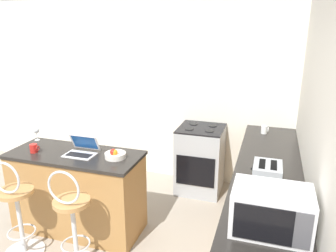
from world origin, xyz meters
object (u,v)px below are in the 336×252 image
(bar_stool_far, at_px, (72,222))
(wine_glass_short, at_px, (36,130))
(microwave, at_px, (271,211))
(toaster, at_px, (267,174))
(mug_white, at_px, (264,130))
(bar_stool_near, at_px, (17,211))
(mug_red, at_px, (34,148))
(laptop, at_px, (82,149))
(fruit_bowl, at_px, (115,155))
(stove_range, at_px, (200,159))

(bar_stool_far, xyz_separation_m, wine_glass_short, (-0.97, 0.81, 0.54))
(bar_stool_far, height_order, wine_glass_short, wine_glass_short)
(microwave, distance_m, toaster, 0.69)
(microwave, height_order, mug_white, microwave)
(mug_white, bearing_deg, bar_stool_near, -139.79)
(wine_glass_short, height_order, mug_red, wine_glass_short)
(laptop, distance_m, mug_red, 0.53)
(fruit_bowl, height_order, mug_red, fruit_bowl)
(toaster, bearing_deg, fruit_bowl, 175.32)
(laptop, height_order, wine_glass_short, laptop)
(toaster, bearing_deg, bar_stool_near, -168.56)
(toaster, relative_size, wine_glass_short, 1.79)
(toaster, xyz_separation_m, fruit_bowl, (-1.51, 0.12, -0.05))
(stove_range, bearing_deg, microwave, -66.38)
(toaster, bearing_deg, bar_stool_far, -164.46)
(bar_stool_far, height_order, toaster, toaster)
(microwave, bearing_deg, laptop, 157.37)
(laptop, xyz_separation_m, fruit_bowl, (0.39, -0.00, -0.01))
(stove_range, bearing_deg, mug_white, 0.43)
(microwave, height_order, fruit_bowl, microwave)
(toaster, distance_m, mug_red, 2.42)
(bar_stool_near, bearing_deg, fruit_bowl, 36.69)
(wine_glass_short, bearing_deg, fruit_bowl, -10.69)
(toaster, height_order, fruit_bowl, toaster)
(wine_glass_short, relative_size, mug_red, 1.71)
(mug_white, bearing_deg, mug_red, -148.84)
(laptop, xyz_separation_m, mug_white, (1.84, 1.30, -0.00))
(bar_stool_near, height_order, microwave, microwave)
(microwave, distance_m, mug_red, 2.56)
(stove_range, xyz_separation_m, mug_white, (0.81, 0.01, 0.51))
(mug_white, bearing_deg, bar_stool_far, -130.41)
(bar_stool_far, height_order, stove_range, bar_stool_far)
(bar_stool_far, height_order, fruit_bowl, bar_stool_far)
(bar_stool_near, height_order, bar_stool_far, same)
(bar_stool_near, distance_m, mug_red, 0.67)
(microwave, xyz_separation_m, toaster, (-0.04, 0.68, -0.06))
(bar_stool_near, xyz_separation_m, stove_range, (1.43, 1.89, -0.04))
(bar_stool_near, distance_m, laptop, 0.86)
(laptop, distance_m, mug_white, 2.25)
(bar_stool_near, distance_m, toaster, 2.41)
(bar_stool_near, xyz_separation_m, bar_stool_far, (0.63, 0.00, 0.00))
(bar_stool_far, height_order, mug_red, bar_stool_far)
(bar_stool_near, relative_size, stove_range, 1.13)
(wine_glass_short, bearing_deg, bar_stool_near, -66.91)
(laptop, bearing_deg, fruit_bowl, -0.40)
(laptop, bearing_deg, bar_stool_near, -124.16)
(fruit_bowl, bearing_deg, mug_white, 42.00)
(toaster, bearing_deg, microwave, -86.65)
(bar_stool_far, xyz_separation_m, mug_white, (1.61, 1.89, 0.47))
(bar_stool_far, xyz_separation_m, microwave, (1.72, -0.22, 0.57))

